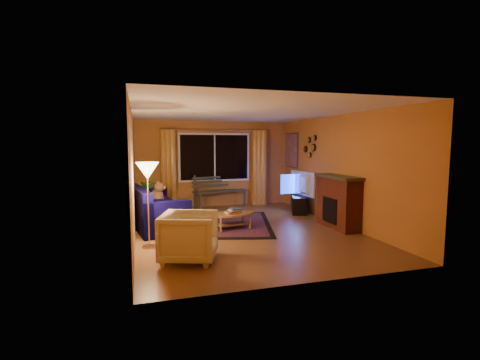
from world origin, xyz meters
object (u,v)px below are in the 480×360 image
object	(u,v)px
bench	(220,199)
coffee_table	(232,221)
tv_console	(299,204)
sofa	(156,207)
armchair	(189,234)
floor_lamp	(148,205)

from	to	relation	value
bench	coffee_table	xyz separation A→B (m)	(-0.34, -2.65, -0.06)
bench	tv_console	xyz separation A→B (m)	(1.89, -1.28, -0.01)
bench	sofa	xyz separation A→B (m)	(-1.91, -1.91, 0.21)
armchair	floor_lamp	size ratio (longest dim) A/B	0.56
bench	tv_console	size ratio (longest dim) A/B	1.47
armchair	coffee_table	world-z (taller)	armchair
coffee_table	armchair	bearing A→B (deg)	-123.64
armchair	floor_lamp	xyz separation A→B (m)	(-0.59, 0.91, 0.34)
tv_console	floor_lamp	bearing A→B (deg)	-128.66
sofa	coffee_table	distance (m)	1.75
floor_lamp	armchair	bearing A→B (deg)	-56.86
armchair	tv_console	xyz separation A→B (m)	(3.41, 3.14, -0.20)
bench	armchair	distance (m)	4.68
coffee_table	sofa	bearing A→B (deg)	154.95
floor_lamp	tv_console	bearing A→B (deg)	29.12
floor_lamp	tv_console	xyz separation A→B (m)	(4.00, 2.23, -0.54)
bench	sofa	bearing A→B (deg)	-148.69
sofa	tv_console	world-z (taller)	sofa
floor_lamp	tv_console	size ratio (longest dim) A/B	1.41
bench	sofa	distance (m)	2.71
armchair	tv_console	distance (m)	4.64
sofa	tv_console	size ratio (longest dim) A/B	2.06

